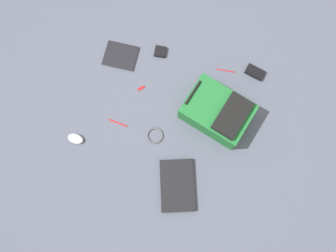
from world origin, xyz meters
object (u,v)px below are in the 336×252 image
Objects in this scene: laptop at (177,185)px; cable_coil at (155,136)px; computer_mouse at (75,139)px; earbud_pouch at (160,52)px; pen_blue at (226,70)px; usb_stick at (141,88)px; backpack at (218,112)px; power_brick at (255,72)px; pen_black at (118,123)px; book_blue at (121,56)px.

cable_coil is at bearing 39.53° from laptop.
earbud_pouch is (0.77, -0.39, -0.01)m from computer_mouse.
pen_blue and usb_stick have the same top height.
backpack is 0.46m from cable_coil.
earbud_pouch is at bearing 22.29° from laptop.
power_brick is 0.96× the size of pen_black.
cable_coil is 0.36m from usb_stick.
earbud_pouch is at bearing -10.97° from usb_stick.
backpack is 0.57m from usb_stick.
laptop is 0.76m from computer_mouse.
pen_blue is at bearing -91.34° from earbud_pouch.
power_brick is 0.70m from earbud_pouch.
backpack is 2.08× the size of book_blue.
earbud_pouch is 1.53× the size of usb_stick.
computer_mouse is at bearing 153.35° from earbud_pouch.
usb_stick is at bearing -31.18° from computer_mouse.
book_blue is 2.21× the size of computer_mouse.
pen_black reaches higher than usb_stick.
backpack reaches higher than book_blue.
computer_mouse is 0.87m from earbud_pouch.
computer_mouse is 0.94× the size of cable_coil.
power_brick reaches higher than pen_blue.
cable_coil is (-0.50, -0.40, -0.00)m from book_blue.
power_brick is at bearing -27.28° from backpack.
pen_black is (-0.48, -0.13, -0.00)m from book_blue.
computer_mouse is 0.58m from usb_stick.
pen_black is 0.60m from earbud_pouch.
earbud_pouch is at bearing 92.07° from power_brick.
usb_stick is (-0.20, -0.21, -0.00)m from book_blue.
power_brick is (0.80, -1.09, -0.00)m from computer_mouse.
power_brick is (0.63, -0.57, 0.01)m from cable_coil.
computer_mouse reaches higher than cable_coil.
backpack reaches higher than pen_blue.
power_brick reaches higher than usb_stick.
backpack is 1.26× the size of laptop.
computer_mouse is at bearing 127.34° from pen_black.
laptop reaches higher than usb_stick.
cable_coil is at bearing -167.92° from earbud_pouch.
power_brick reaches higher than cable_coil.
earbud_pouch is (-0.03, 0.70, -0.00)m from power_brick.
backpack reaches higher than usb_stick.
book_blue is 1.76× the size of pen_blue.
earbud_pouch reaches higher than book_blue.
laptop reaches higher than cable_coil.
earbud_pouch is (0.36, 0.50, -0.08)m from backpack.
computer_mouse is at bearing 115.13° from backpack.
power_brick is at bearing -49.91° from computer_mouse.
cable_coil is at bearing -94.17° from pen_black.
computer_mouse reaches higher than usb_stick.
backpack is 3.62× the size of pen_black.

